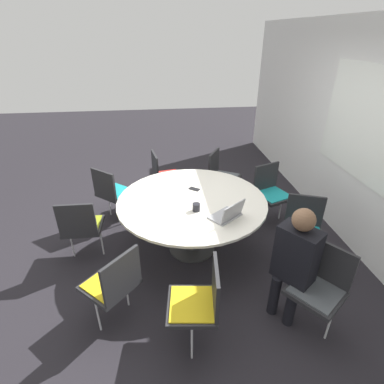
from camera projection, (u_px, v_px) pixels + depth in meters
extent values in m
plane|color=black|center=(192.00, 248.00, 3.92)|extent=(16.00, 16.00, 0.00)
cube|color=silver|center=(369.00, 143.00, 3.50)|extent=(8.00, 0.06, 2.70)
cube|color=white|center=(371.00, 127.00, 3.40)|extent=(1.80, 0.01, 1.30)
cylinder|color=#333333|center=(192.00, 248.00, 3.92)|extent=(0.58, 0.58, 0.02)
cylinder|color=#333333|center=(192.00, 225.00, 3.75)|extent=(0.19, 0.19, 0.69)
cylinder|color=silver|center=(192.00, 200.00, 3.58)|extent=(1.78, 1.78, 0.03)
cube|color=#262628|center=(315.00, 293.00, 2.68)|extent=(0.60, 0.60, 0.04)
cube|color=#4C5156|center=(316.00, 291.00, 2.67)|extent=(0.53, 0.53, 0.01)
cube|color=#262628|center=(330.00, 264.00, 2.69)|extent=(0.35, 0.27, 0.40)
cylinder|color=silver|center=(329.00, 323.00, 2.67)|extent=(0.02, 0.02, 0.42)
cylinder|color=silver|center=(293.00, 300.00, 2.91)|extent=(0.02, 0.02, 0.42)
cube|color=#262628|center=(303.00, 236.00, 3.43)|extent=(0.55, 0.56, 0.04)
cube|color=teal|center=(303.00, 234.00, 3.42)|extent=(0.48, 0.49, 0.01)
cube|color=#262628|center=(305.00, 211.00, 3.50)|extent=(0.18, 0.40, 0.40)
cylinder|color=silver|center=(315.00, 254.00, 3.50)|extent=(0.02, 0.02, 0.42)
cylinder|color=silver|center=(284.00, 249.00, 3.58)|extent=(0.02, 0.02, 0.42)
cube|color=#262628|center=(273.00, 196.00, 4.26)|extent=(0.55, 0.56, 0.04)
cube|color=teal|center=(273.00, 194.00, 4.25)|extent=(0.48, 0.49, 0.01)
cube|color=#262628|center=(266.00, 177.00, 4.30)|extent=(0.18, 0.40, 0.40)
cylinder|color=silver|center=(281.00, 207.00, 4.44)|extent=(0.02, 0.02, 0.42)
cylinder|color=silver|center=(261.00, 213.00, 4.29)|extent=(0.02, 0.02, 0.42)
cube|color=#262628|center=(225.00, 178.00, 4.77)|extent=(0.59, 0.59, 0.04)
cube|color=#4C5156|center=(225.00, 177.00, 4.76)|extent=(0.52, 0.51, 0.01)
cube|color=#262628|center=(214.00, 164.00, 4.74)|extent=(0.38, 0.24, 0.40)
cylinder|color=silver|center=(227.00, 186.00, 5.03)|extent=(0.02, 0.02, 0.42)
cylinder|color=silver|center=(221.00, 196.00, 4.74)|extent=(0.02, 0.02, 0.42)
cube|color=#262628|center=(168.00, 177.00, 4.82)|extent=(0.51, 0.49, 0.04)
cube|color=red|center=(168.00, 175.00, 4.80)|extent=(0.45, 0.43, 0.01)
cube|color=#262628|center=(155.00, 166.00, 4.66)|extent=(0.42, 0.10, 0.40)
cylinder|color=silver|center=(166.00, 185.00, 5.08)|extent=(0.02, 0.02, 0.42)
cylinder|color=silver|center=(171.00, 194.00, 4.77)|extent=(0.02, 0.02, 0.42)
cube|color=#262628|center=(116.00, 193.00, 4.34)|extent=(0.60, 0.61, 0.04)
cube|color=teal|center=(116.00, 191.00, 4.33)|extent=(0.53, 0.53, 0.01)
cube|color=#262628|center=(104.00, 184.00, 4.09)|extent=(0.29, 0.34, 0.40)
cylinder|color=silver|center=(109.00, 203.00, 4.54)|extent=(0.02, 0.02, 0.42)
cylinder|color=silver|center=(127.00, 210.00, 4.36)|extent=(0.02, 0.02, 0.42)
cube|color=#262628|center=(84.00, 226.00, 3.59)|extent=(0.43, 0.45, 0.04)
cube|color=olive|center=(83.00, 225.00, 3.58)|extent=(0.38, 0.39, 0.01)
cube|color=#262628|center=(76.00, 220.00, 3.32)|extent=(0.04, 0.42, 0.40)
cylinder|color=silver|center=(72.00, 243.00, 3.69)|extent=(0.02, 0.02, 0.42)
cylinder|color=silver|center=(102.00, 241.00, 3.72)|extent=(0.02, 0.02, 0.42)
cube|color=#262628|center=(110.00, 284.00, 2.77)|extent=(0.61, 0.61, 0.04)
cube|color=gold|center=(109.00, 282.00, 2.76)|extent=(0.54, 0.53, 0.01)
cube|color=#262628|center=(122.00, 275.00, 2.57)|extent=(0.33, 0.30, 0.40)
cylinder|color=silver|center=(98.00, 314.00, 2.75)|extent=(0.02, 0.02, 0.42)
cylinder|color=silver|center=(127.00, 290.00, 3.01)|extent=(0.02, 0.02, 0.42)
cube|color=#262628|center=(192.00, 306.00, 2.56)|extent=(0.49, 0.47, 0.04)
cube|color=gold|center=(192.00, 304.00, 2.55)|extent=(0.43, 0.41, 0.01)
cube|color=#262628|center=(216.00, 287.00, 2.45)|extent=(0.42, 0.08, 0.40)
cylinder|color=silver|center=(192.00, 342.00, 2.51)|extent=(0.02, 0.02, 0.42)
cylinder|color=silver|center=(192.00, 307.00, 2.83)|extent=(0.02, 0.02, 0.42)
cylinder|color=black|center=(291.00, 306.00, 2.82)|extent=(0.10, 0.10, 0.46)
cylinder|color=black|center=(274.00, 295.00, 2.93)|extent=(0.10, 0.10, 0.46)
cube|color=black|center=(296.00, 255.00, 2.69)|extent=(0.42, 0.39, 0.55)
sphere|color=brown|center=(304.00, 220.00, 2.52)|extent=(0.20, 0.20, 0.20)
cube|color=#99999E|center=(225.00, 216.00, 3.24)|extent=(0.38, 0.40, 0.02)
cube|color=#99999E|center=(233.00, 211.00, 3.12)|extent=(0.24, 0.30, 0.20)
cube|color=black|center=(233.00, 211.00, 3.12)|extent=(0.21, 0.26, 0.17)
cylinder|color=black|center=(196.00, 207.00, 3.33)|extent=(0.09, 0.09, 0.09)
cube|color=black|center=(194.00, 189.00, 3.80)|extent=(0.14, 0.15, 0.01)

